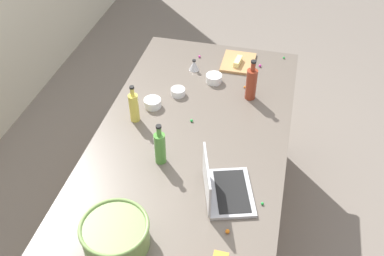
{
  "coord_description": "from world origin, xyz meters",
  "views": [
    {
      "loc": [
        -1.78,
        -0.43,
        2.58
      ],
      "look_at": [
        0.0,
        0.0,
        0.95
      ],
      "focal_mm": 41.09,
      "sensor_mm": 36.0,
      "label": 1
    }
  ],
  "objects": [
    {
      "name": "laptop",
      "position": [
        -0.39,
        -0.24,
        0.95
      ],
      "size": [
        0.36,
        0.31,
        0.22
      ],
      "color": "#B7B7BC",
      "rests_on": "island_counter"
    },
    {
      "name": "bottle_olive",
      "position": [
        -0.24,
        0.11,
        1.0
      ],
      "size": [
        0.06,
        0.06,
        0.25
      ],
      "color": "#4C8C38",
      "rests_on": "island_counter"
    },
    {
      "name": "island_counter",
      "position": [
        0.0,
        0.0,
        0.45
      ],
      "size": [
        1.98,
        1.07,
        0.9
      ],
      "color": "olive",
      "rests_on": "ground"
    },
    {
      "name": "butter_stick_left",
      "position": [
        0.75,
        -0.14,
        0.94
      ],
      "size": [
        0.11,
        0.05,
        0.04
      ],
      "primitive_type": "cube",
      "rotation": [
        0.0,
        0.0,
        -0.12
      ],
      "color": "#F4E58C",
      "rests_on": "cutting_board"
    },
    {
      "name": "candy_1",
      "position": [
        0.92,
        -0.44,
        0.91
      ],
      "size": [
        0.01,
        0.01,
        0.01
      ],
      "primitive_type": "sphere",
      "color": "green",
      "rests_on": "island_counter"
    },
    {
      "name": "mixing_bowl_large",
      "position": [
        -0.77,
        0.16,
        0.97
      ],
      "size": [
        0.31,
        0.31,
        0.13
      ],
      "color": "#72934C",
      "rests_on": "island_counter"
    },
    {
      "name": "candy_4",
      "position": [
        0.51,
        -0.23,
        0.91
      ],
      "size": [
        0.01,
        0.01,
        0.01
      ],
      "primitive_type": "sphere",
      "color": "orange",
      "rests_on": "island_counter"
    },
    {
      "name": "cutting_board",
      "position": [
        0.78,
        -0.14,
        0.91
      ],
      "size": [
        0.26,
        0.22,
        0.02
      ],
      "primitive_type": "cube",
      "color": "#AD7F4C",
      "rests_on": "island_counter"
    },
    {
      "name": "ramekin_medium",
      "position": [
        0.19,
        0.29,
        0.93
      ],
      "size": [
        0.1,
        0.1,
        0.05
      ],
      "primitive_type": "cylinder",
      "color": "white",
      "rests_on": "island_counter"
    },
    {
      "name": "candy_7",
      "position": [
        -0.41,
        -0.45,
        0.91
      ],
      "size": [
        0.01,
        0.01,
        0.01
      ],
      "primitive_type": "sphere",
      "color": "green",
      "rests_on": "island_counter"
    },
    {
      "name": "candy_6",
      "position": [
        0.78,
        -0.29,
        0.91
      ],
      "size": [
        0.02,
        0.02,
        0.02
      ],
      "primitive_type": "sphere",
      "color": "#CC3399",
      "rests_on": "island_counter"
    },
    {
      "name": "kitchen_timer",
      "position": [
        0.64,
        0.14,
        0.94
      ],
      "size": [
        0.07,
        0.07,
        0.08
      ],
      "color": "#B2B2B7",
      "rests_on": "island_counter"
    },
    {
      "name": "ground_plane",
      "position": [
        0.0,
        0.0,
        0.0
      ],
      "size": [
        12.0,
        12.0,
        0.0
      ],
      "primitive_type": "plane",
      "color": "slate"
    },
    {
      "name": "candy_3",
      "position": [
        0.79,
        0.14,
        0.91
      ],
      "size": [
        0.02,
        0.02,
        0.02
      ],
      "primitive_type": "sphere",
      "color": "#CC3399",
      "rests_on": "island_counter"
    },
    {
      "name": "bottle_oil",
      "position": [
        0.05,
        0.35,
        1.0
      ],
      "size": [
        0.06,
        0.06,
        0.24
      ],
      "color": "#DBC64C",
      "rests_on": "island_counter"
    },
    {
      "name": "ramekin_wide",
      "position": [
        0.34,
        0.17,
        0.92
      ],
      "size": [
        0.09,
        0.09,
        0.04
      ],
      "primitive_type": "cylinder",
      "color": "white",
      "rests_on": "island_counter"
    },
    {
      "name": "bottle_soy",
      "position": [
        0.42,
        -0.27,
        1.01
      ],
      "size": [
        0.07,
        0.07,
        0.27
      ],
      "color": "maroon",
      "rests_on": "island_counter"
    },
    {
      "name": "candy_2",
      "position": [
        0.11,
        0.03,
        0.91
      ],
      "size": [
        0.02,
        0.02,
        0.02
      ],
      "primitive_type": "sphere",
      "color": "green",
      "rests_on": "island_counter"
    },
    {
      "name": "ramekin_small",
      "position": [
        0.53,
        -0.02,
        0.93
      ],
      "size": [
        0.1,
        0.1,
        0.05
      ],
      "primitive_type": "cylinder",
      "color": "white",
      "rests_on": "island_counter"
    },
    {
      "name": "candy_5",
      "position": [
        -0.6,
        -0.31,
        0.91
      ],
      "size": [
        0.02,
        0.02,
        0.02
      ],
      "primitive_type": "sphere",
      "color": "orange",
      "rests_on": "island_counter"
    }
  ]
}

